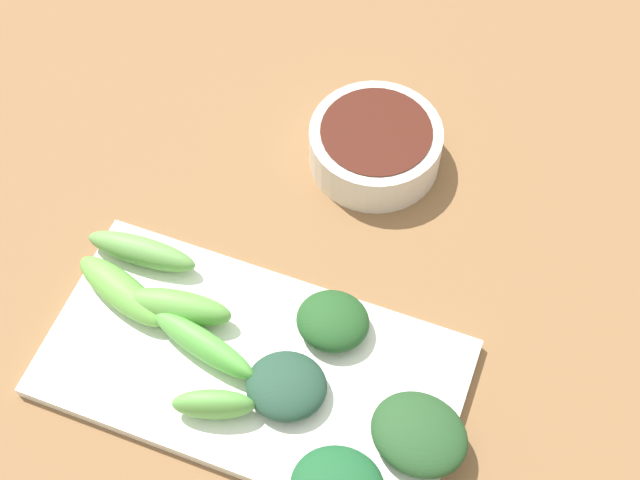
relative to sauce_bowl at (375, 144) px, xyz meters
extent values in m
cube|color=brown|center=(0.15, -0.02, -0.03)|extent=(2.10, 2.10, 0.02)
cylinder|color=silver|center=(0.00, 0.00, 0.00)|extent=(0.12, 0.12, 0.04)
cylinder|color=#481E15|center=(0.00, 0.00, 0.01)|extent=(0.10, 0.10, 0.03)
cube|color=white|center=(0.23, -0.02, -0.02)|extent=(0.17, 0.32, 0.01)
ellipsoid|color=#5DB548|center=(0.23, -0.06, 0.00)|extent=(0.04, 0.10, 0.03)
ellipsoid|color=#69A04F|center=(0.17, -0.14, 0.00)|extent=(0.03, 0.10, 0.03)
ellipsoid|color=#68AF45|center=(0.21, -0.14, 0.00)|extent=(0.06, 0.10, 0.03)
ellipsoid|color=#224E22|center=(0.18, 0.03, 0.00)|extent=(0.06, 0.06, 0.03)
ellipsoid|color=#244433|center=(0.24, 0.01, 0.00)|extent=(0.07, 0.07, 0.02)
ellipsoid|color=#60A748|center=(0.28, -0.03, 0.00)|extent=(0.04, 0.07, 0.03)
ellipsoid|color=#65AA47|center=(0.21, -0.09, 0.00)|extent=(0.04, 0.09, 0.03)
ellipsoid|color=#254C25|center=(0.24, 0.12, 0.00)|extent=(0.08, 0.09, 0.03)
camera|label=1|loc=(0.49, 0.13, 0.64)|focal=51.56mm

